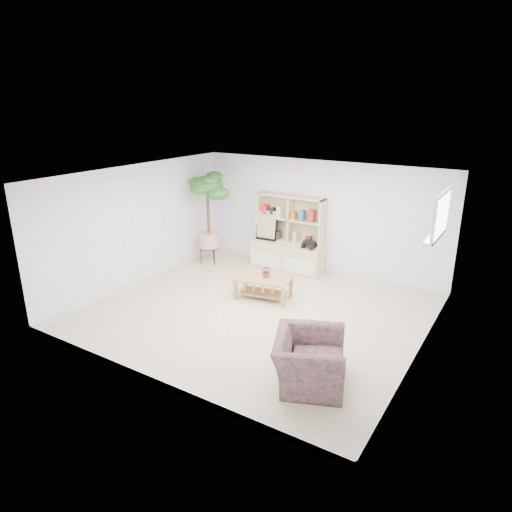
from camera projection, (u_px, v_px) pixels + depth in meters
The scene contains 14 objects.
floor at pixel (256, 314), 8.00m from camera, with size 5.50×5.00×0.01m, color #CDBB8A.
ceiling at pixel (256, 177), 7.22m from camera, with size 5.50×5.00×0.01m, color white.
walls at pixel (256, 249), 7.61m from camera, with size 5.51×5.01×2.40m.
baseboard at pixel (256, 311), 7.98m from camera, with size 5.50×5.00×0.10m, color silver, non-canonical shape.
window at pixel (442, 215), 6.46m from camera, with size 0.10×0.98×0.68m, color #CEE4FA, non-canonical shape.
window_sill at pixel (434, 236), 6.59m from camera, with size 0.14×1.00×0.04m, color silver.
storage_unit at pixel (288, 234), 9.83m from camera, with size 1.63×0.55×1.63m, color tan, non-canonical shape.
poster at pixel (267, 225), 10.02m from camera, with size 0.49×0.11×0.68m, color yellow, non-canonical shape.
toy_truck at pixel (309, 244), 9.51m from camera, with size 0.35×0.24×0.18m, color black, non-canonical shape.
coffee_table at pixel (263, 288), 8.56m from camera, with size 1.01×0.55×0.41m, color #9F7342, non-canonical shape.
table_plant at pixel (267, 271), 8.48m from camera, with size 0.22×0.19×0.25m, color #2D6B2E.
floor_tree at pixel (208, 219), 10.15m from camera, with size 0.77×0.77×2.08m, color #194119, non-canonical shape.
armchair at pixel (309, 357), 5.93m from camera, with size 1.03×0.90×0.76m, color #181841.
sill_plant at pixel (439, 223), 6.74m from camera, with size 0.14×0.11×0.26m, color #194119.
Camera 1 is at (3.84, -6.14, 3.55)m, focal length 32.00 mm.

